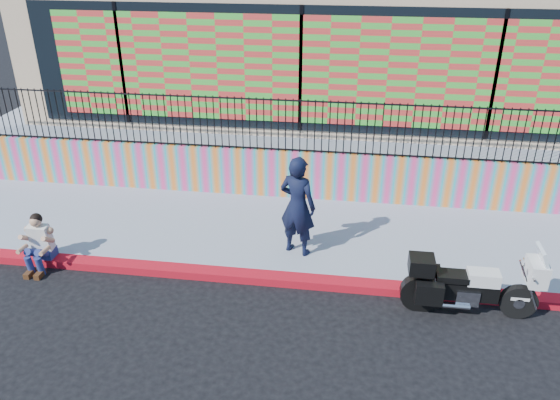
# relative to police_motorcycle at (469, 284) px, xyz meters

# --- Properties ---
(ground) EXTENTS (90.00, 90.00, 0.00)m
(ground) POSITION_rel_police_motorcycle_xyz_m (-3.25, 0.41, -0.56)
(ground) COLOR black
(ground) RESTS_ON ground
(red_curb) EXTENTS (16.00, 0.30, 0.15)m
(red_curb) POSITION_rel_police_motorcycle_xyz_m (-3.25, 0.41, -0.49)
(red_curb) COLOR #AD0C14
(red_curb) RESTS_ON ground
(sidewalk) EXTENTS (16.00, 3.00, 0.15)m
(sidewalk) POSITION_rel_police_motorcycle_xyz_m (-3.25, 2.06, -0.49)
(sidewalk) COLOR #919AAE
(sidewalk) RESTS_ON ground
(mural_wall) EXTENTS (16.00, 0.20, 1.10)m
(mural_wall) POSITION_rel_police_motorcycle_xyz_m (-3.25, 3.66, 0.14)
(mural_wall) COLOR #EA3D83
(mural_wall) RESTS_ON sidewalk
(metal_fence) EXTENTS (15.80, 0.04, 1.20)m
(metal_fence) POSITION_rel_police_motorcycle_xyz_m (-3.25, 3.66, 1.29)
(metal_fence) COLOR black
(metal_fence) RESTS_ON mural_wall
(elevated_platform) EXTENTS (16.00, 10.00, 1.25)m
(elevated_platform) POSITION_rel_police_motorcycle_xyz_m (-3.25, 8.76, 0.06)
(elevated_platform) COLOR #919AAE
(elevated_platform) RESTS_ON ground
(storefront_building) EXTENTS (14.00, 8.06, 4.00)m
(storefront_building) POSITION_rel_police_motorcycle_xyz_m (-3.25, 8.54, 2.69)
(storefront_building) COLOR tan
(storefront_building) RESTS_ON elevated_platform
(police_motorcycle) EXTENTS (2.15, 0.71, 1.34)m
(police_motorcycle) POSITION_rel_police_motorcycle_xyz_m (0.00, 0.00, 0.00)
(police_motorcycle) COLOR black
(police_motorcycle) RESTS_ON ground
(police_officer) EXTENTS (0.83, 0.69, 1.95)m
(police_officer) POSITION_rel_police_motorcycle_xyz_m (-2.93, 1.27, 0.56)
(police_officer) COLOR black
(police_officer) RESTS_ON sidewalk
(seated_man) EXTENTS (0.54, 0.71, 1.06)m
(seated_man) POSITION_rel_police_motorcycle_xyz_m (-7.60, 0.22, -0.11)
(seated_man) COLOR navy
(seated_man) RESTS_ON ground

